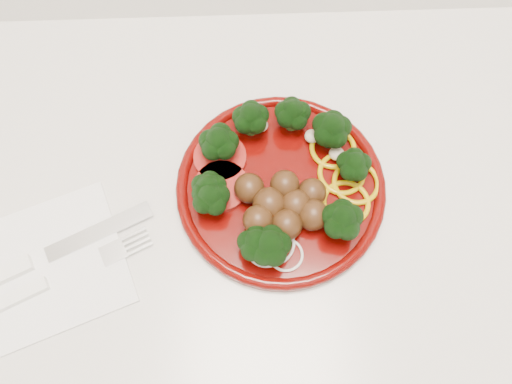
{
  "coord_description": "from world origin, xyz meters",
  "views": [
    {
      "loc": [
        -0.2,
        1.49,
        1.46
      ],
      "look_at": [
        -0.19,
        1.71,
        0.92
      ],
      "focal_mm": 35.0,
      "sensor_mm": 36.0,
      "label": 1
    }
  ],
  "objects_px": {
    "napkin": "(53,264)",
    "fork": "(30,290)",
    "knife": "(26,265)",
    "plate": "(279,185)"
  },
  "relations": [
    {
      "from": "plate",
      "to": "knife",
      "type": "relative_size",
      "value": 1.13
    },
    {
      "from": "knife",
      "to": "plate",
      "type": "bearing_deg",
      "value": -9.41
    },
    {
      "from": "napkin",
      "to": "knife",
      "type": "height_order",
      "value": "knife"
    },
    {
      "from": "napkin",
      "to": "fork",
      "type": "relative_size",
      "value": 0.79
    },
    {
      "from": "plate",
      "to": "fork",
      "type": "relative_size",
      "value": 1.27
    },
    {
      "from": "napkin",
      "to": "fork",
      "type": "bearing_deg",
      "value": -121.52
    },
    {
      "from": "plate",
      "to": "fork",
      "type": "bearing_deg",
      "value": -158.3
    },
    {
      "from": "plate",
      "to": "fork",
      "type": "height_order",
      "value": "plate"
    },
    {
      "from": "napkin",
      "to": "knife",
      "type": "distance_m",
      "value": 0.03
    },
    {
      "from": "knife",
      "to": "napkin",
      "type": "bearing_deg",
      "value": -22.66
    }
  ]
}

